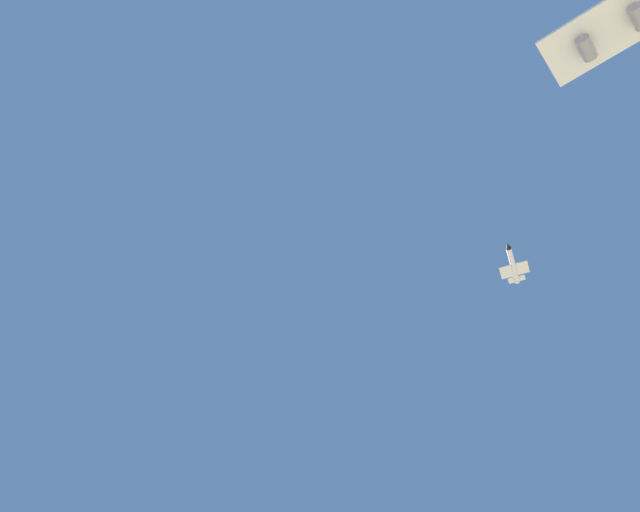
% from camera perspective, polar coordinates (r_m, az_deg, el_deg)
% --- Properties ---
extents(chase_jet_lead, '(15.26, 8.44, 4.00)m').
position_cam_1_polar(chase_jet_lead, '(207.08, 15.33, -0.73)').
color(chase_jet_lead, silver).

